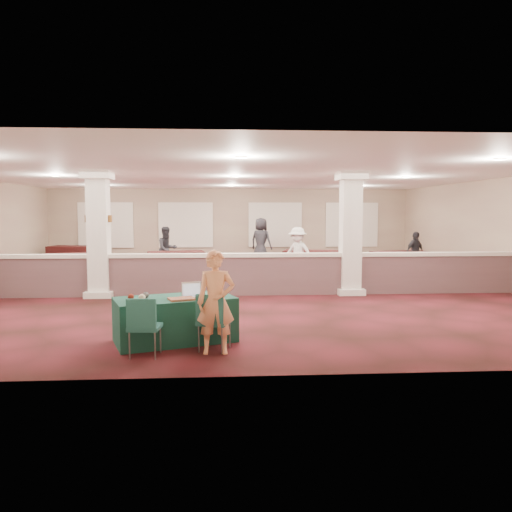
{
  "coord_description": "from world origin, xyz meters",
  "views": [
    {
      "loc": [
        -0.34,
        -14.41,
        2.16
      ],
      "look_at": [
        0.48,
        -2.0,
        1.07
      ],
      "focal_mm": 35.0,
      "sensor_mm": 36.0,
      "label": 1
    }
  ],
  "objects": [
    {
      "name": "far_table_back_center",
      "position": [
        -2.0,
        3.2,
        0.39
      ],
      "size": [
        2.1,
        1.33,
        0.79
      ],
      "primitive_type": "cube",
      "rotation": [
        0.0,
        0.0,
        0.19
      ],
      "color": "black",
      "rests_on": "ground"
    },
    {
      "name": "far_table_back_left",
      "position": [
        -6.5,
        6.5,
        0.39
      ],
      "size": [
        2.08,
        1.34,
        0.78
      ],
      "primitive_type": "cube",
      "rotation": [
        0.0,
        0.0,
        -0.21
      ],
      "color": "black",
      "rests_on": "ground"
    },
    {
      "name": "conf_chair_side",
      "position": [
        -1.52,
        -7.06,
        0.54
      ],
      "size": [
        0.49,
        0.5,
        0.91
      ],
      "rotation": [
        0.0,
        0.0,
        -0.09
      ],
      "color": "#1D5552",
      "rests_on": "ground"
    },
    {
      "name": "wall_back",
      "position": [
        0.0,
        8.0,
        1.6
      ],
      "size": [
        16.0,
        0.04,
        3.2
      ],
      "primitive_type": "cube",
      "color": "#8B6D60",
      "rests_on": "ground"
    },
    {
      "name": "yarn_cream",
      "position": [
        -1.65,
        -6.4,
        0.8
      ],
      "size": [
        0.11,
        0.11,
        0.11
      ],
      "primitive_type": "sphere",
      "color": "beige",
      "rests_on": "near_table"
    },
    {
      "name": "scissors",
      "position": [
        -0.44,
        -6.17,
        0.75
      ],
      "size": [
        0.13,
        0.07,
        0.01
      ],
      "primitive_type": "cube",
      "rotation": [
        0.0,
        0.0,
        0.34
      ],
      "color": "#AD1F12",
      "rests_on": "near_table"
    },
    {
      "name": "wall_front",
      "position": [
        0.0,
        -8.0,
        1.6
      ],
      "size": [
        16.0,
        0.04,
        3.2
      ],
      "primitive_type": "cube",
      "color": "#8B6D60",
      "rests_on": "ground"
    },
    {
      "name": "sconce_left",
      "position": [
        -3.78,
        -1.5,
        2.0
      ],
      "size": [
        0.12,
        0.12,
        0.18
      ],
      "color": "brown",
      "rests_on": "column_left"
    },
    {
      "name": "attendee_b",
      "position": [
        2.09,
        1.74,
        0.84
      ],
      "size": [
        1.16,
        1.03,
        1.67
      ],
      "primitive_type": "imported",
      "rotation": [
        0.0,
        0.0,
        -0.63
      ],
      "color": "white",
      "rests_on": "ground"
    },
    {
      "name": "wall_right",
      "position": [
        8.0,
        0.0,
        1.6
      ],
      "size": [
        0.04,
        16.0,
        3.2
      ],
      "primitive_type": "cube",
      "color": "#8B6D60",
      "rests_on": "ground"
    },
    {
      "name": "knitting",
      "position": [
        -1.02,
        -6.35,
        0.76
      ],
      "size": [
        0.48,
        0.42,
        0.03
      ],
      "primitive_type": "cube",
      "rotation": [
        0.0,
        0.0,
        0.34
      ],
      "color": "#C3501F",
      "rests_on": "near_table"
    },
    {
      "name": "screen_glow",
      "position": [
        -0.88,
        -5.97,
        0.86
      ],
      "size": [
        0.29,
        0.1,
        0.19
      ],
      "primitive_type": "cube",
      "rotation": [
        0.0,
        0.0,
        0.34
      ],
      "color": "#ACB9CF",
      "rests_on": "near_table"
    },
    {
      "name": "attendee_d",
      "position": [
        1.25,
        6.47,
        0.97
      ],
      "size": [
        1.08,
        0.95,
        1.93
      ],
      "primitive_type": "imported",
      "rotation": [
        0.0,
        0.0,
        2.56
      ],
      "color": "black",
      "rests_on": "ground"
    },
    {
      "name": "laptop_screen",
      "position": [
        -0.89,
        -5.96,
        0.87
      ],
      "size": [
        0.32,
        0.12,
        0.22
      ],
      "primitive_type": "cube",
      "rotation": [
        0.0,
        0.0,
        0.34
      ],
      "color": "#B7B7BC",
      "rests_on": "near_table"
    },
    {
      "name": "yarn_grey",
      "position": [
        -1.63,
        -6.16,
        0.79
      ],
      "size": [
        0.11,
        0.11,
        0.11
      ],
      "primitive_type": "sphere",
      "color": "#434448",
      "rests_on": "near_table"
    },
    {
      "name": "woman",
      "position": [
        -0.46,
        -6.88,
        0.8
      ],
      "size": [
        0.57,
        0.38,
        1.59
      ],
      "primitive_type": "imported",
      "rotation": [
        0.0,
        0.0,
        -0.0
      ],
      "color": "#F09468",
      "rests_on": "ground"
    },
    {
      "name": "far_table_front_left",
      "position": [
        -5.27,
        2.46,
        0.4
      ],
      "size": [
        2.15,
        1.45,
        0.8
      ],
      "primitive_type": "cube",
      "rotation": [
        0.0,
        0.0,
        0.26
      ],
      "color": "black",
      "rests_on": "ground"
    },
    {
      "name": "attendee_a",
      "position": [
        -2.4,
        4.0,
        0.82
      ],
      "size": [
        0.9,
        0.8,
        1.64
      ],
      "primitive_type": "imported",
      "rotation": [
        0.0,
        0.0,
        0.6
      ],
      "color": "black",
      "rests_on": "ground"
    },
    {
      "name": "column_left",
      "position": [
        -3.5,
        -1.5,
        1.64
      ],
      "size": [
        0.72,
        0.72,
        3.2
      ],
      "color": "silver",
      "rests_on": "ground"
    },
    {
      "name": "yarn_red",
      "position": [
        -1.84,
        -6.31,
        0.79
      ],
      "size": [
        0.1,
        0.1,
        0.1
      ],
      "primitive_type": "sphere",
      "color": "maroon",
      "rests_on": "near_table"
    },
    {
      "name": "attendee_c",
      "position": [
        6.5,
        2.92,
        0.74
      ],
      "size": [
        0.96,
        0.78,
        1.48
      ],
      "primitive_type": "imported",
      "rotation": [
        0.0,
        0.0,
        0.5
      ],
      "color": "black",
      "rests_on": "ground"
    },
    {
      "name": "far_table_back_right",
      "position": [
        2.81,
        3.2,
        0.4
      ],
      "size": [
        2.16,
        1.47,
        0.8
      ],
      "primitive_type": "cube",
      "rotation": [
        0.0,
        0.0,
        -0.26
      ],
      "color": "black",
      "rests_on": "ground"
    },
    {
      "name": "partition_wall",
      "position": [
        0.0,
        -1.5,
        0.57
      ],
      "size": [
        15.6,
        0.28,
        1.1
      ],
      "color": "brown",
      "rests_on": "ground"
    },
    {
      "name": "column_right",
      "position": [
        3.0,
        -1.5,
        1.64
      ],
      "size": [
        0.72,
        0.72,
        3.2
      ],
      "color": "silver",
      "rests_on": "ground"
    },
    {
      "name": "far_table_front_right",
      "position": [
        5.91,
        2.74,
        0.4
      ],
      "size": [
        2.12,
        1.38,
        0.79
      ],
      "primitive_type": "cube",
      "rotation": [
        0.0,
        0.0,
        0.23
      ],
      "color": "black",
      "rests_on": "ground"
    },
    {
      "name": "near_table",
      "position": [
        -1.15,
        -6.12,
        0.37
      ],
      "size": [
        2.14,
        1.55,
        0.74
      ],
      "primitive_type": "cube",
      "rotation": [
        0.0,
        0.0,
        0.34
      ],
      "color": "#0E352D",
      "rests_on": "ground"
    },
    {
      "name": "ground",
      "position": [
        0.0,
        0.0,
        0.0
      ],
      "size": [
        16.0,
        16.0,
        0.0
      ],
      "primitive_type": "plane",
      "color": "#4B121A",
      "rests_on": "ground"
    },
    {
      "name": "far_table_front_center",
      "position": [
        2.0,
        2.68,
        0.35
      ],
      "size": [
        1.91,
        1.34,
        0.7
      ],
      "primitive_type": "cube",
      "rotation": [
        0.0,
        0.0,
        -0.3
      ],
      "color": "black",
      "rests_on": "ground"
    },
    {
      "name": "laptop_base",
      "position": [
        -0.85,
        -6.07,
        0.75
      ],
      "size": [
        0.39,
        0.33,
        0.02
      ],
      "primitive_type": "cube",
      "rotation": [
        0.0,
        0.0,
        0.34
      ],
      "color": "#B7B7BC",
      "rests_on": "near_table"
    },
    {
      "name": "conf_chair_main",
      "position": [
        -0.51,
        -6.79,
        0.54
      ],
      "size": [
        0.58,
        0.58,
        0.92
      ],
      "rotation": [
        0.0,
        0.0,
        -0.34
      ],
      "color": "#1D5552",
      "rests_on": "ground"
    },
    {
      "name": "sconce_right",
      "position": [
        -3.22,
        -1.5,
        2.0
      ],
      "size": [
        0.12,
        0.12,
        0.18
      ],
      "color": "brown",
      "rests_on": "column_left"
    },
    {
      "name": "ceiling",
      "position": [
        0.0,
        0.0,
        3.2
      ],
      "size": [
        16.0,
        16.0,
        0.02
      ],
      "primitive_type": "cube",
      "color": "white",
      "rests_on": "wall_back"
    }
  ]
}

